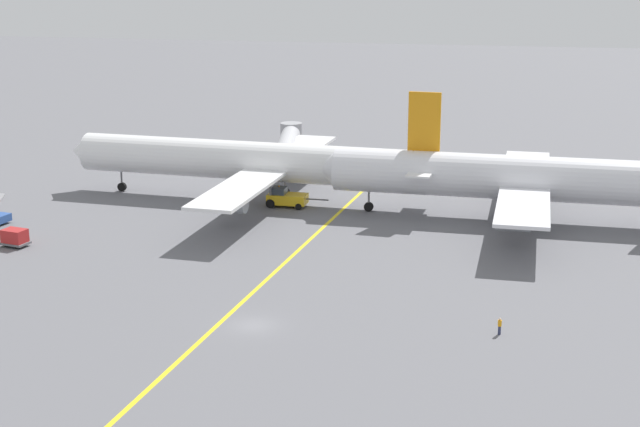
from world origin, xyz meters
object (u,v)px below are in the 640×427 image
object	(u,v)px
airliner_at_gate_left	(257,162)
gse_container_dolly_flat	(15,237)
ground_crew_ramp_agent_by_cones	(500,326)
pushback_tug	(286,198)
airliner_being_pushed	(510,178)
jet_bridge	(289,141)

from	to	relation	value
airliner_at_gate_left	gse_container_dolly_flat	distance (m)	36.35
gse_container_dolly_flat	ground_crew_ramp_agent_by_cones	world-z (taller)	gse_container_dolly_flat
pushback_tug	airliner_being_pushed	bearing A→B (deg)	-0.96
airliner_being_pushed	jet_bridge	bearing A→B (deg)	144.68
gse_container_dolly_flat	pushback_tug	bearing A→B (deg)	42.40
airliner_being_pushed	ground_crew_ramp_agent_by_cones	world-z (taller)	airliner_being_pushed
pushback_tug	gse_container_dolly_flat	bearing A→B (deg)	-137.60
airliner_being_pushed	jet_bridge	size ratio (longest dim) A/B	2.45
airliner_at_gate_left	airliner_being_pushed	world-z (taller)	airliner_at_gate_left
pushback_tug	ground_crew_ramp_agent_by_cones	bearing A→B (deg)	-53.33
airliner_at_gate_left	pushback_tug	bearing A→B (deg)	-25.90
airliner_at_gate_left	airliner_being_pushed	size ratio (longest dim) A/B	1.12
ground_crew_ramp_agent_by_cones	gse_container_dolly_flat	bearing A→B (deg)	164.66
pushback_tug	airliner_at_gate_left	bearing A→B (deg)	154.10
jet_bridge	airliner_being_pushed	bearing A→B (deg)	-35.32
ground_crew_ramp_agent_by_cones	jet_bridge	distance (m)	76.72
ground_crew_ramp_agent_by_cones	pushback_tug	bearing A→B (deg)	126.67
airliner_being_pushed	gse_container_dolly_flat	size ratio (longest dim) A/B	14.63
airliner_being_pushed	pushback_tug	bearing A→B (deg)	179.04
airliner_being_pushed	pushback_tug	xyz separation A→B (m)	(-30.94, 0.52, -4.47)
airliner_being_pushed	pushback_tug	world-z (taller)	airliner_being_pushed
airliner_at_gate_left	airliner_being_pushed	distance (m)	35.98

